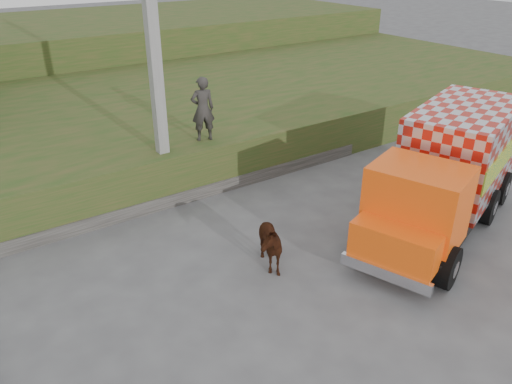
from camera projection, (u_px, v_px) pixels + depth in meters
ground at (287, 259)px, 12.11m from camera, size 120.00×120.00×0.00m
embankment at (129, 121)px, 19.15m from camera, size 40.00×12.00×1.50m
embankment_far at (46, 51)px, 27.67m from camera, size 40.00×12.00×3.00m
retaining_strip at (140, 206)px, 14.11m from camera, size 16.00×0.50×0.40m
utility_pole at (155, 61)px, 13.17m from camera, size 1.20×0.30×8.00m
cargo_truck at (449, 170)px, 13.00m from camera, size 7.16×4.29×3.05m
cow at (265, 243)px, 11.59m from camera, size 1.08×1.62×1.26m
pedestrian at (203, 109)px, 14.78m from camera, size 0.80×0.62×1.93m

